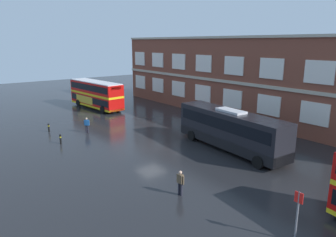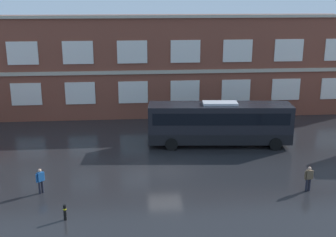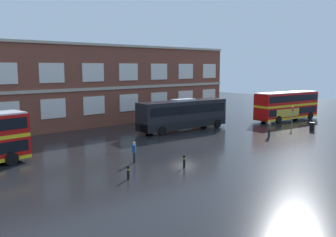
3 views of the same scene
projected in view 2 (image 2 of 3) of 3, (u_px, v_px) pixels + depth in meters
ground_plane at (163, 162)px, 33.50m from camera, size 120.00×120.00×0.00m
brick_terminal_building at (132, 64)px, 47.20m from camera, size 47.86×8.19×10.51m
touring_coach at (219, 124)px, 36.65m from camera, size 12.17×3.63×3.80m
waiting_passenger at (309, 178)px, 28.29m from camera, size 0.64×0.29×1.70m
second_passenger at (40, 180)px, 27.96m from camera, size 0.53×0.52×1.70m
safety_bollard_east at (65, 212)px, 24.74m from camera, size 0.19×0.19×0.95m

